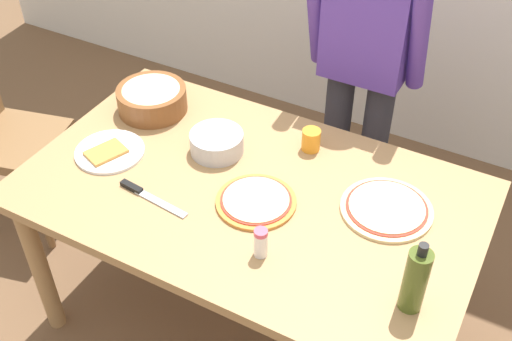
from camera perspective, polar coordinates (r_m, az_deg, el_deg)
name	(u,v)px	position (r m, az deg, el deg)	size (l,w,h in m)	color
ground	(250,320)	(2.77, -0.51, -13.40)	(8.00, 8.00, 0.00)	brown
dining_table	(249,208)	(2.27, -0.60, -3.43)	(1.60, 0.96, 0.76)	#A37A4C
person_cook	(365,56)	(2.63, 9.88, 10.21)	(0.49, 0.25, 1.62)	#2D2D38
pizza_raw_on_board	(387,208)	(2.17, 11.75, -3.39)	(0.31, 0.31, 0.02)	beige
pizza_cooked_on_tray	(256,201)	(2.15, 0.00, -2.79)	(0.28, 0.28, 0.02)	#C67A33
plate_with_slice	(109,152)	(2.41, -13.17, 1.67)	(0.26, 0.26, 0.02)	white
popcorn_bowl	(152,97)	(2.58, -9.43, 6.59)	(0.28, 0.28, 0.11)	brown
mixing_bowl_steel	(217,143)	(2.35, -3.58, 2.53)	(0.20, 0.20, 0.08)	#B7B7BC
olive_oil_bottle	(415,280)	(1.83, 14.24, -9.59)	(0.07, 0.07, 0.26)	#47561E
cup_orange	(311,140)	(2.36, 5.01, 2.78)	(0.07, 0.07, 0.09)	orange
salt_shaker	(261,243)	(1.95, 0.44, -6.55)	(0.04, 0.04, 0.11)	white
chef_knife	(145,194)	(2.21, -10.02, -2.15)	(0.29, 0.06, 0.02)	silver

